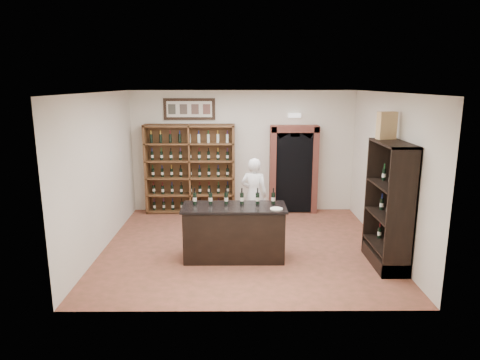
# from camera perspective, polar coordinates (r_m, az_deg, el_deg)

# --- Properties ---
(floor) EXTENTS (5.50, 5.50, 0.00)m
(floor) POSITION_cam_1_polar(r_m,az_deg,el_deg) (8.62, 0.59, -8.76)
(floor) COLOR #994B3D
(floor) RESTS_ON ground
(ceiling) EXTENTS (5.50, 5.50, 0.00)m
(ceiling) POSITION_cam_1_polar(r_m,az_deg,el_deg) (8.02, 0.64, 11.60)
(ceiling) COLOR white
(ceiling) RESTS_ON wall_back
(wall_back) EXTENTS (5.50, 0.04, 3.00)m
(wall_back) POSITION_cam_1_polar(r_m,az_deg,el_deg) (10.65, 0.39, 3.79)
(wall_back) COLOR silver
(wall_back) RESTS_ON ground
(wall_left) EXTENTS (0.04, 5.00, 3.00)m
(wall_left) POSITION_cam_1_polar(r_m,az_deg,el_deg) (8.59, -18.06, 0.97)
(wall_left) COLOR silver
(wall_left) RESTS_ON ground
(wall_right) EXTENTS (0.04, 5.00, 3.00)m
(wall_right) POSITION_cam_1_polar(r_m,az_deg,el_deg) (8.68, 19.08, 1.01)
(wall_right) COLOR silver
(wall_right) RESTS_ON ground
(wine_shelf) EXTENTS (2.20, 0.38, 2.20)m
(wine_shelf) POSITION_cam_1_polar(r_m,az_deg,el_deg) (10.61, -6.64, 1.49)
(wine_shelf) COLOR brown
(wine_shelf) RESTS_ON ground
(framed_picture) EXTENTS (1.25, 0.04, 0.52)m
(framed_picture) POSITION_cam_1_polar(r_m,az_deg,el_deg) (10.57, -6.77, 9.37)
(framed_picture) COLOR black
(framed_picture) RESTS_ON wall_back
(arched_doorway) EXTENTS (1.17, 0.35, 2.17)m
(arched_doorway) POSITION_cam_1_polar(r_m,az_deg,el_deg) (10.63, 7.15, 1.70)
(arched_doorway) COLOR black
(arched_doorway) RESTS_ON ground
(emergency_light) EXTENTS (0.30, 0.10, 0.10)m
(emergency_light) POSITION_cam_1_polar(r_m,az_deg,el_deg) (10.55, 7.28, 8.53)
(emergency_light) COLOR white
(emergency_light) RESTS_ON wall_back
(tasting_counter) EXTENTS (1.88, 0.78, 1.00)m
(tasting_counter) POSITION_cam_1_polar(r_m,az_deg,el_deg) (7.88, -0.80, -7.03)
(tasting_counter) COLOR black
(tasting_counter) RESTS_ON ground
(counter_bottle_0) EXTENTS (0.07, 0.07, 0.30)m
(counter_bottle_0) POSITION_cam_1_polar(r_m,az_deg,el_deg) (7.87, -6.05, -2.44)
(counter_bottle_0) COLOR black
(counter_bottle_0) RESTS_ON tasting_counter
(counter_bottle_1) EXTENTS (0.07, 0.07, 0.30)m
(counter_bottle_1) POSITION_cam_1_polar(r_m,az_deg,el_deg) (7.85, -3.96, -2.44)
(counter_bottle_1) COLOR black
(counter_bottle_1) RESTS_ON tasting_counter
(counter_bottle_2) EXTENTS (0.07, 0.07, 0.30)m
(counter_bottle_2) POSITION_cam_1_polar(r_m,az_deg,el_deg) (7.84, -1.86, -2.45)
(counter_bottle_2) COLOR black
(counter_bottle_2) RESTS_ON tasting_counter
(counter_bottle_3) EXTENTS (0.07, 0.07, 0.30)m
(counter_bottle_3) POSITION_cam_1_polar(r_m,az_deg,el_deg) (7.84, 0.25, -2.44)
(counter_bottle_3) COLOR black
(counter_bottle_3) RESTS_ON tasting_counter
(counter_bottle_4) EXTENTS (0.07, 0.07, 0.30)m
(counter_bottle_4) POSITION_cam_1_polar(r_m,az_deg,el_deg) (7.84, 2.36, -2.44)
(counter_bottle_4) COLOR black
(counter_bottle_4) RESTS_ON tasting_counter
(counter_bottle_5) EXTENTS (0.07, 0.07, 0.30)m
(counter_bottle_5) POSITION_cam_1_polar(r_m,az_deg,el_deg) (7.86, 4.46, -2.43)
(counter_bottle_5) COLOR black
(counter_bottle_5) RESTS_ON tasting_counter
(side_cabinet) EXTENTS (0.48, 1.20, 2.20)m
(side_cabinet) POSITION_cam_1_polar(r_m,az_deg,el_deg) (7.97, 19.27, -5.57)
(side_cabinet) COLOR black
(side_cabinet) RESTS_ON ground
(shopkeeper) EXTENTS (0.69, 0.56, 1.62)m
(shopkeeper) POSITION_cam_1_polar(r_m,az_deg,el_deg) (9.22, 1.89, -2.01)
(shopkeeper) COLOR white
(shopkeeper) RESTS_ON ground
(plate) EXTENTS (0.22, 0.22, 0.02)m
(plate) POSITION_cam_1_polar(r_m,az_deg,el_deg) (7.55, 4.88, -3.86)
(plate) COLOR beige
(plate) RESTS_ON tasting_counter
(wine_crate) EXTENTS (0.37, 0.23, 0.48)m
(wine_crate) POSITION_cam_1_polar(r_m,az_deg,el_deg) (7.99, 18.98, 6.89)
(wine_crate) COLOR tan
(wine_crate) RESTS_ON side_cabinet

